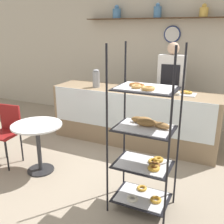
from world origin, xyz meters
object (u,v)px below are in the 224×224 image
at_px(pastry_rack, 145,143).
at_px(donut_tray_counter, 180,93).
at_px(cafe_table, 38,136).
at_px(cafe_chair, 7,128).
at_px(coffee_carafe, 96,78).
at_px(person_worker, 171,87).

relative_size(pastry_rack, donut_tray_counter, 3.84).
height_order(pastry_rack, cafe_table, pastry_rack).
bearing_deg(cafe_chair, coffee_carafe, 56.32).
xyz_separation_m(pastry_rack, donut_tray_counter, (0.01, 1.72, 0.18)).
relative_size(pastry_rack, coffee_carafe, 5.74).
height_order(cafe_table, coffee_carafe, coffee_carafe).
distance_m(cafe_chair, donut_tray_counter, 2.75).
bearing_deg(coffee_carafe, donut_tray_counter, 5.16).
distance_m(cafe_table, donut_tray_counter, 2.31).
height_order(cafe_table, donut_tray_counter, donut_tray_counter).
height_order(person_worker, cafe_table, person_worker).
height_order(pastry_rack, coffee_carafe, pastry_rack).
relative_size(cafe_table, donut_tray_counter, 1.49).
relative_size(cafe_chair, coffee_carafe, 2.77).
xyz_separation_m(cafe_chair, coffee_carafe, (0.76, 1.42, 0.58)).
bearing_deg(person_worker, pastry_rack, -83.44).
height_order(cafe_chair, donut_tray_counter, donut_tray_counter).
height_order(person_worker, donut_tray_counter, person_worker).
height_order(person_worker, coffee_carafe, person_worker).
xyz_separation_m(pastry_rack, coffee_carafe, (-1.46, 1.58, 0.32)).
bearing_deg(donut_tray_counter, cafe_table, -135.78).
relative_size(coffee_carafe, donut_tray_counter, 0.67).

